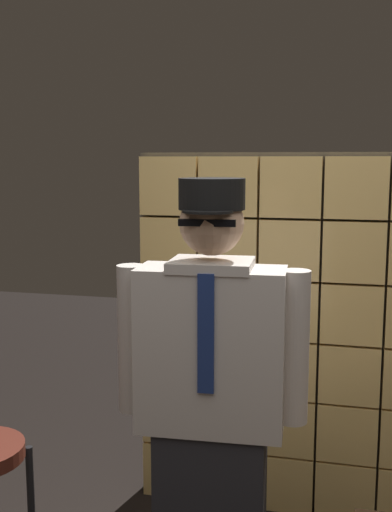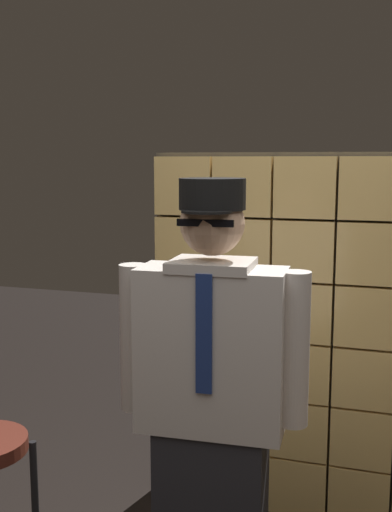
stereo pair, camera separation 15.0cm
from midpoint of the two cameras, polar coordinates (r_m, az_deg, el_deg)
glass_block_wall at (r=3.19m, az=7.01°, el=-7.55°), size 1.55×0.10×1.85m
standing_person at (r=2.33m, az=-0.53°, el=-13.78°), size 0.69×0.30×1.73m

